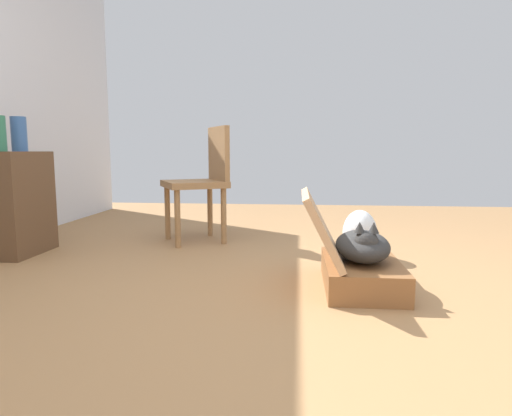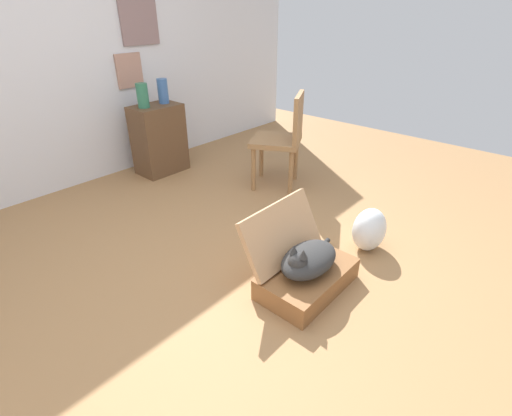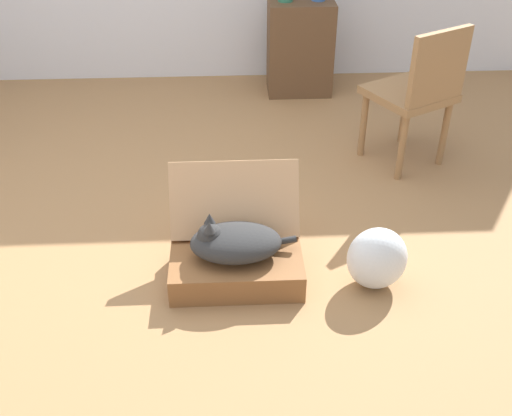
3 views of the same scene
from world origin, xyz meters
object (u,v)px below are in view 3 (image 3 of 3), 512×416
(suitcase_base, at_px, (236,267))
(cat, at_px, (234,242))
(plastic_bag_white, at_px, (377,259))
(chair, at_px, (418,91))
(side_table, at_px, (300,48))

(suitcase_base, distance_m, cat, 0.16)
(plastic_bag_white, xyz_separation_m, chair, (0.47, 1.18, 0.34))
(cat, bearing_deg, suitcase_base, -2.11)
(suitcase_base, bearing_deg, chair, 43.99)
(suitcase_base, height_order, side_table, side_table)
(suitcase_base, relative_size, plastic_bag_white, 1.97)
(cat, height_order, plastic_bag_white, cat)
(suitcase_base, height_order, plastic_bag_white, plastic_bag_white)
(suitcase_base, relative_size, side_table, 0.89)
(cat, distance_m, side_table, 2.39)
(cat, bearing_deg, plastic_bag_white, -6.60)
(chair, bearing_deg, cat, 15.11)
(cat, height_order, chair, chair)
(plastic_bag_white, bearing_deg, side_table, 92.71)
(cat, distance_m, plastic_bag_white, 0.69)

